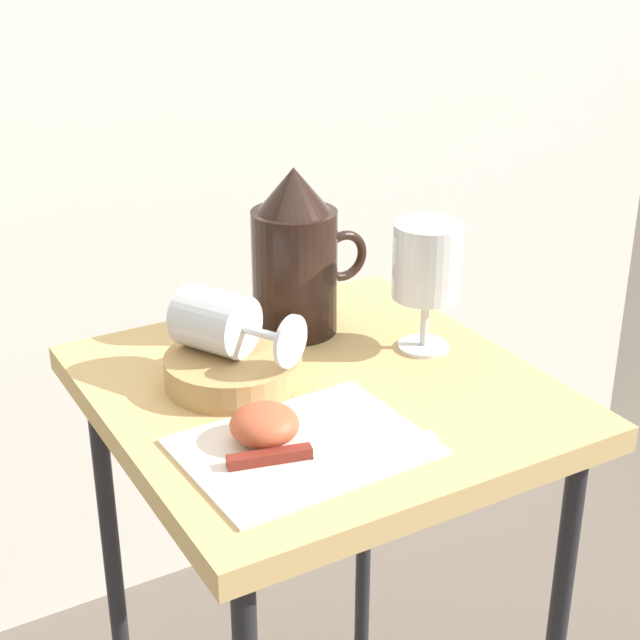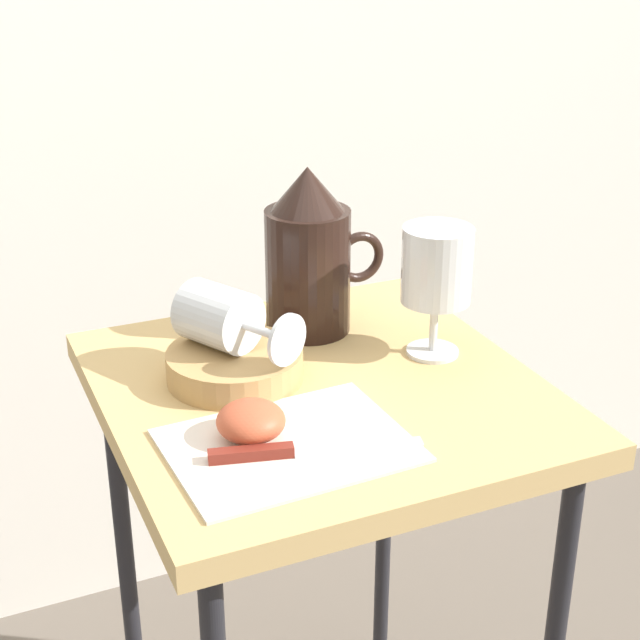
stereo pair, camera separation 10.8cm
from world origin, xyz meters
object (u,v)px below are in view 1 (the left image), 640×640
table (320,442)px  basket_tray (233,369)px  pitcher (295,266)px  wine_glass_upright (427,267)px  knife (302,453)px  wine_glass_tipped_near (219,322)px  apple_half_left (264,424)px

table → basket_tray: 0.14m
pitcher → wine_glass_upright: pitcher is taller
table → basket_tray: bearing=149.3°
basket_tray → wine_glass_upright: size_ratio=0.98×
wine_glass_upright → knife: (-0.25, -0.15, -0.10)m
wine_glass_tipped_near → apple_half_left: wine_glass_tipped_near is taller
wine_glass_tipped_near → apple_half_left: (-0.02, -0.16, -0.05)m
wine_glass_upright → apple_half_left: size_ratio=2.26×
wine_glass_upright → pitcher: bearing=130.6°
table → wine_glass_upright: size_ratio=4.43×
table → wine_glass_upright: 0.24m
wine_glass_tipped_near → basket_tray: bearing=-68.8°
apple_half_left → wine_glass_tipped_near: bearing=81.8°
pitcher → table: bearing=-108.4°
basket_tray → wine_glass_upright: (0.24, -0.03, 0.09)m
basket_tray → knife: 0.18m
basket_tray → knife: basket_tray is taller
basket_tray → pitcher: (0.13, 0.10, 0.07)m
wine_glass_tipped_near → knife: (-0.00, -0.20, -0.06)m
pitcher → wine_glass_tipped_near: size_ratio=1.34×
wine_glass_tipped_near → apple_half_left: bearing=-98.2°
pitcher → wine_glass_upright: 0.17m
wine_glass_upright → knife: bearing=-149.3°
table → apple_half_left: apple_half_left is taller
wine_glass_tipped_near → wine_glass_upright: bearing=-11.6°
table → pitcher: bearing=71.6°
table → apple_half_left: (-0.12, -0.09, 0.10)m
table → pitcher: size_ratio=3.33×
wine_glass_tipped_near → pitcher: bearing=28.4°
table → wine_glass_tipped_near: (-0.09, 0.07, 0.15)m
pitcher → apple_half_left: bearing=-125.1°
basket_tray → apple_half_left: apple_half_left is taller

